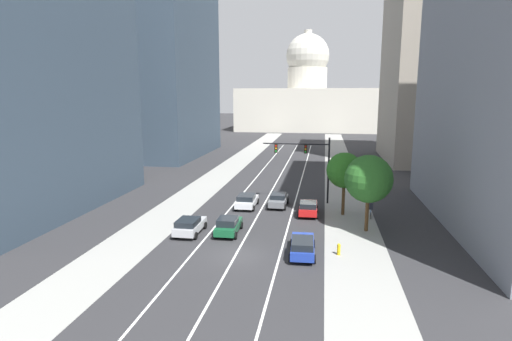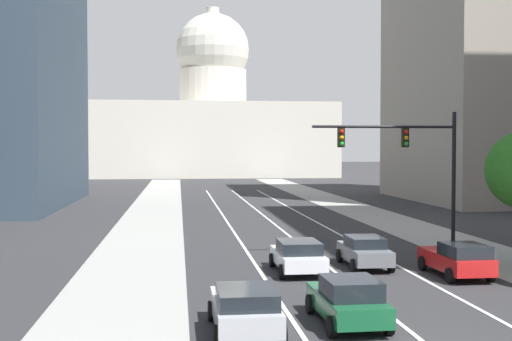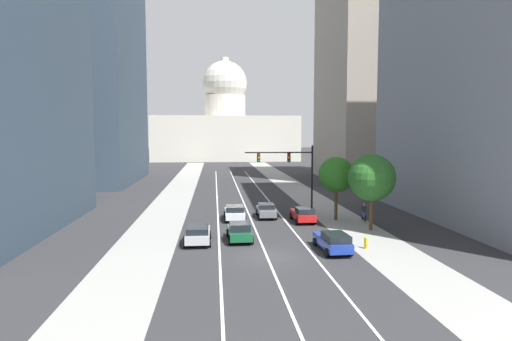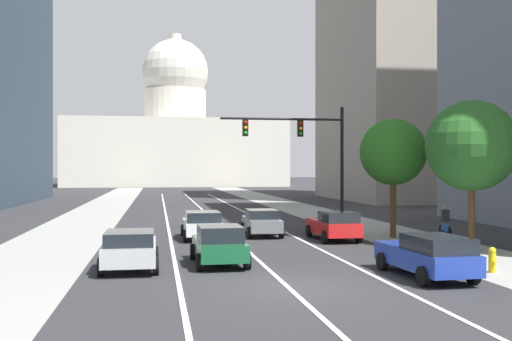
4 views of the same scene
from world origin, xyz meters
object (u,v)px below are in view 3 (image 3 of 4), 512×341
object	(u,v)px
car_white	(235,212)
car_gray	(266,210)
car_blue	(333,241)
street_tree_near_right	(372,178)
street_tree_far_right	(336,175)
car_red	(303,214)
car_green	(240,231)
fire_hydrant	(366,243)
traffic_signal_mast	(292,166)
capitol_building	(225,129)
cyclist	(364,212)
car_silver	(198,234)

from	to	relation	value
car_white	car_gray	xyz separation A→B (m)	(3.31, 0.95, -0.01)
car_blue	street_tree_near_right	bearing A→B (deg)	-40.75
street_tree_near_right	street_tree_far_right	size ratio (longest dim) A/B	1.08
car_red	car_green	bearing A→B (deg)	135.26
car_blue	street_tree_near_right	xyz separation A→B (m)	(5.29, 6.69, 3.94)
car_white	fire_hydrant	size ratio (longest dim) A/B	4.70
car_green	traffic_signal_mast	world-z (taller)	traffic_signal_mast
car_blue	car_white	bearing A→B (deg)	25.40
capitol_building	traffic_signal_mast	distance (m)	100.71
capitol_building	street_tree_far_right	world-z (taller)	capitol_building
car_blue	traffic_signal_mast	world-z (taller)	traffic_signal_mast
car_red	cyclist	size ratio (longest dim) A/B	2.50
cyclist	traffic_signal_mast	bearing A→B (deg)	57.78
capitol_building	car_gray	bearing A→B (deg)	-89.08
street_tree_near_right	capitol_building	bearing A→B (deg)	95.36
street_tree_far_right	car_silver	bearing A→B (deg)	-148.60
street_tree_near_right	car_red	bearing A→B (deg)	141.92
cyclist	car_green	bearing A→B (deg)	123.71
car_white	cyclist	bearing A→B (deg)	-97.62
car_blue	car_gray	bearing A→B (deg)	11.39
car_silver	street_tree_far_right	xyz separation A→B (m)	(13.40, 8.18, 3.78)
cyclist	street_tree_far_right	distance (m)	4.61
capitol_building	car_gray	size ratio (longest dim) A/B	11.07
cyclist	street_tree_near_right	world-z (taller)	street_tree_near_right
traffic_signal_mast	cyclist	xyz separation A→B (m)	(6.37, -4.85, -4.27)
traffic_signal_mast	street_tree_far_right	size ratio (longest dim) A/B	1.17
car_white	street_tree_near_right	distance (m)	13.88
car_red	traffic_signal_mast	xyz separation A→B (m)	(-0.25, 4.92, 4.33)
capitol_building	car_green	distance (m)	112.70
car_gray	car_green	size ratio (longest dim) A/B	1.00
fire_hydrant	street_tree_near_right	distance (m)	7.87
car_blue	street_tree_far_right	size ratio (longest dim) A/B	0.74
car_white	car_green	distance (m)	8.65
car_red	street_tree_far_right	size ratio (longest dim) A/B	0.68
car_red	traffic_signal_mast	distance (m)	6.56
street_tree_near_right	cyclist	bearing A→B (deg)	78.87
capitol_building	cyclist	distance (m)	106.32
car_blue	traffic_signal_mast	size ratio (longest dim) A/B	0.63
fire_hydrant	cyclist	xyz separation A→B (m)	(3.42, 10.31, 0.39)
street_tree_far_right	car_white	bearing A→B (deg)	173.95
fire_hydrant	cyclist	distance (m)	10.87
capitol_building	car_silver	xyz separation A→B (m)	(-4.97, -112.90, -9.38)
car_silver	street_tree_far_right	bearing A→B (deg)	-58.78
street_tree_far_right	car_green	bearing A→B (deg)	-143.07
car_silver	car_red	bearing A→B (deg)	-53.15
car_white	street_tree_near_right	bearing A→B (deg)	-116.42
car_red	car_gray	world-z (taller)	car_red
capitol_building	street_tree_near_right	distance (m)	110.16
car_white	car_gray	world-z (taller)	car_white
capitol_building	car_gray	world-z (taller)	capitol_building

